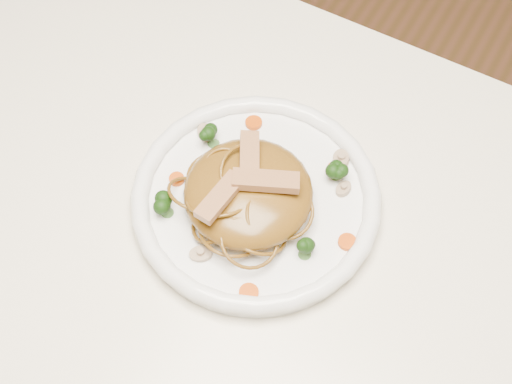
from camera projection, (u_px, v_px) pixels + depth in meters
The scene contains 19 objects.
table at pixel (248, 330), 0.85m from camera, with size 1.20×0.80×0.75m.
plate at pixel (256, 202), 0.81m from camera, with size 0.27×0.27×0.02m, color white.
noodle_mound at pixel (248, 193), 0.78m from camera, with size 0.14×0.14×0.04m, color brown.
chicken_a at pixel (266, 181), 0.75m from camera, with size 0.07×0.02×0.01m, color tan.
chicken_b at pixel (249, 157), 0.77m from camera, with size 0.06×0.02×0.01m, color tan.
chicken_c at pixel (220, 197), 0.75m from camera, with size 0.06×0.02×0.01m, color tan.
broccoli_0 at pixel (337, 167), 0.81m from camera, with size 0.03×0.03×0.03m, color #14350B, non-canonical shape.
broccoli_1 at pixel (213, 136), 0.83m from camera, with size 0.03×0.03×0.03m, color #14350B, non-canonical shape.
broccoli_2 at pixel (166, 206), 0.78m from camera, with size 0.02×0.02×0.03m, color #14350B, non-canonical shape.
broccoli_3 at pixel (305, 248), 0.76m from camera, with size 0.03×0.03×0.03m, color #14350B, non-canonical shape.
carrot_0 at pixel (335, 170), 0.82m from camera, with size 0.02×0.02×0.01m, color #DB5408.
carrot_1 at pixel (177, 179), 0.81m from camera, with size 0.02×0.02×0.01m, color #DB5408.
carrot_2 at pixel (347, 242), 0.77m from camera, with size 0.02×0.02×0.01m, color #DB5408.
carrot_3 at pixel (254, 123), 0.85m from camera, with size 0.02×0.02×0.01m, color #DB5408.
carrot_4 at pixel (249, 293), 0.74m from camera, with size 0.02×0.02×0.01m, color #DB5408.
mushroom_0 at pixel (201, 254), 0.77m from camera, with size 0.02×0.02×0.01m, color tan.
mushroom_1 at pixel (343, 189), 0.81m from camera, with size 0.02×0.02×0.01m, color tan.
mushroom_2 at pixel (205, 132), 0.85m from camera, with size 0.02×0.02×0.01m, color tan.
mushroom_3 at pixel (341, 159), 0.83m from camera, with size 0.03×0.03×0.01m, color tan.
Camera 1 is at (0.16, -0.26, 1.46)m, focal length 51.98 mm.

